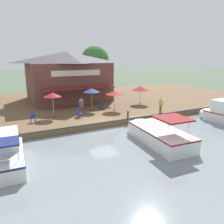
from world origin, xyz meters
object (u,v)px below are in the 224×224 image
Objects in this scene: patio_umbrella_mid_patio_left at (115,93)px; cafe_chair_beside_entrance at (33,117)px; patio_umbrella_far_corner at (140,88)px; motorboat_distant_upstream at (155,133)px; waterfront_restaurant at (67,76)px; cafe_chair_mid_patio at (102,105)px; patio_umbrella_back_row at (91,90)px; tree_downstream_bank at (95,60)px; person_mid_patio at (81,104)px; mooring_post at (128,114)px; cafe_chair_far_corner_seat at (79,113)px; patio_umbrella_near_quay_edge at (52,95)px; person_at_quay_edge at (161,103)px; motorboat_nearest_quay at (6,152)px.

cafe_chair_beside_entrance is at bearing -84.46° from patio_umbrella_mid_patio_left.
motorboat_distant_upstream is at bearing -27.99° from patio_umbrella_far_corner.
waterfront_restaurant is 8.56m from cafe_chair_mid_patio.
patio_umbrella_mid_patio_left is 0.88× the size of patio_umbrella_back_row.
tree_downstream_bank reaches higher than patio_umbrella_back_row.
motorboat_distant_upstream is at bearing 8.45° from patio_umbrella_back_row.
cafe_chair_mid_patio is at bearing 115.35° from person_mid_patio.
cafe_chair_mid_patio is at bearing -172.72° from mooring_post.
cafe_chair_beside_entrance is at bearing -93.98° from cafe_chair_far_corner_seat.
patio_umbrella_near_quay_edge is 3.09× the size of mooring_post.
patio_umbrella_far_corner is 2.80× the size of cafe_chair_far_corner_seat.
patio_umbrella_mid_patio_left is 2.27m from cafe_chair_mid_patio.
patio_umbrella_back_row is at bearing 107.13° from cafe_chair_beside_entrance.
waterfront_restaurant is at bearing -175.70° from patio_umbrella_back_row.
patio_umbrella_near_quay_edge is 15.51m from tree_downstream_bank.
person_mid_patio is (9.25, -1.21, -2.34)m from waterfront_restaurant.
patio_umbrella_back_row is 2.61m from person_mid_patio.
patio_umbrella_far_corner is 9.09m from person_mid_patio.
mooring_post is (0.65, -4.68, -0.63)m from person_at_quay_edge.
patio_umbrella_back_row is 0.36× the size of motorboat_distant_upstream.
patio_umbrella_back_row reaches higher than mooring_post.
motorboat_nearest_quay is (6.78, -2.51, -0.25)m from cafe_chair_beside_entrance.
patio_umbrella_mid_patio_left reaches higher than motorboat_distant_upstream.
patio_umbrella_near_quay_edge is 3.30m from cafe_chair_far_corner_seat.
patio_umbrella_far_corner is 1.42× the size of person_at_quay_edge.
person_mid_patio is 10.64m from motorboat_nearest_quay.
patio_umbrella_mid_patio_left is at bearing 123.18° from motorboat_nearest_quay.
cafe_chair_beside_entrance is at bearing -99.80° from person_at_quay_edge.
mooring_post is (4.17, 6.52, -1.87)m from patio_umbrella_near_quay_edge.
tree_downstream_bank is at bearing 140.88° from patio_umbrella_near_quay_edge.
patio_umbrella_mid_patio_left is 4.28m from person_mid_patio.
cafe_chair_far_corner_seat is at bearing 132.59° from motorboat_nearest_quay.
motorboat_nearest_quay is 6.91× the size of mooring_post.
patio_umbrella_near_quay_edge reaches higher than cafe_chair_mid_patio.
patio_umbrella_far_corner is 12.00m from motorboat_distant_upstream.
waterfront_restaurant reaches higher than cafe_chair_mid_patio.
cafe_chair_mid_patio is (-1.18, -1.14, -1.56)m from patio_umbrella_mid_patio_left.
patio_umbrella_mid_patio_left reaches higher than motorboat_nearest_quay.
patio_umbrella_back_row is 8.02m from person_at_quay_edge.
cafe_chair_beside_entrance is 18.23m from tree_downstream_bank.
waterfront_restaurant is 1.41× the size of tree_downstream_bank.
cafe_chair_far_corner_seat and cafe_chair_beside_entrance have the same top height.
patio_umbrella_back_row is 10.40m from motorboat_distant_upstream.
patio_umbrella_mid_patio_left is at bearing 104.42° from cafe_chair_far_corner_seat.
tree_downstream_bank is at bearing 170.65° from motorboat_distant_upstream.
mooring_post is (12.86, 2.46, -3.04)m from waterfront_restaurant.
patio_umbrella_far_corner reaches higher than cafe_chair_beside_entrance.
patio_umbrella_mid_patio_left is at bearing 93.46° from person_mid_patio.
motorboat_distant_upstream is (8.58, 3.29, -1.00)m from person_mid_patio.
patio_umbrella_mid_patio_left is at bearing 87.54° from patio_umbrella_near_quay_edge.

